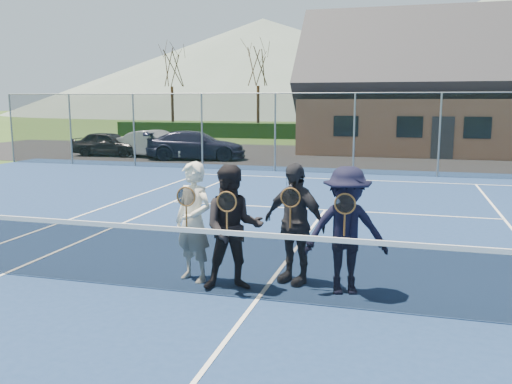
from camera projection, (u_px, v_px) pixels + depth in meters
ground at (366, 157)px, 26.41m from camera, size 220.00×220.00×0.00m
court_surface at (258, 300)px, 7.40m from camera, size 30.00×30.00×0.02m
tarmac_carpark at (286, 155)px, 27.46m from camera, size 40.00×12.00×0.01m
hedge_row at (379, 132)px, 37.72m from camera, size 40.00×1.20×1.10m
hill_west at (263, 68)px, 102.78m from camera, size 110.00×110.00×18.00m
car_a at (109, 144)px, 26.88m from camera, size 3.65×1.57×1.23m
car_b at (156, 144)px, 26.00m from camera, size 4.19×2.40×1.31m
car_c at (196, 145)px, 25.23m from camera, size 4.87×2.68×1.34m
court_markings at (258, 299)px, 7.40m from camera, size 11.03×23.83×0.01m
tennis_net at (258, 263)px, 7.31m from camera, size 11.68×0.08×1.10m
perimeter_fence at (354, 133)px, 19.98m from camera, size 30.07×0.07×3.02m
clubhouse at (451, 76)px, 28.49m from camera, size 15.60×8.20×7.70m
tree_a at (171, 61)px, 42.02m from camera, size 3.20×3.20×7.77m
tree_b at (258, 59)px, 40.18m from camera, size 3.20×3.20×7.77m
tree_c at (412, 56)px, 37.28m from camera, size 3.20×3.20×7.77m
player_a at (194, 222)px, 8.06m from camera, size 0.77×0.64×1.80m
player_b at (233, 228)px, 7.67m from camera, size 1.05×0.93×1.80m
player_c at (294, 223)px, 7.98m from camera, size 1.14×0.83×1.80m
player_d at (346, 231)px, 7.52m from camera, size 1.30×0.96×1.80m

